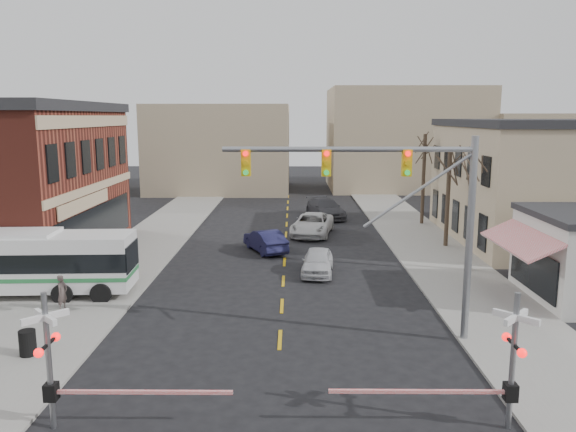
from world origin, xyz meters
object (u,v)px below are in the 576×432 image
at_px(car_c, 312,224).
at_px(pedestrian_near, 62,293).
at_px(transit_bus, 8,262).
at_px(car_b, 265,241).
at_px(trash_bin, 28,343).
at_px(rr_crossing_east, 497,363).
at_px(rr_crossing_west, 64,363).
at_px(car_a, 318,261).
at_px(car_d, 326,208).
at_px(pedestrian_far, 52,272).
at_px(traffic_signal_mast, 402,197).

height_order(car_c, pedestrian_near, pedestrian_near).
bearing_deg(transit_bus, car_b, 37.92).
bearing_deg(trash_bin, rr_crossing_east, -16.46).
bearing_deg(car_b, pedestrian_near, 29.57).
height_order(rr_crossing_west, car_a, rr_crossing_west).
relative_size(car_a, pedestrian_near, 2.57).
relative_size(rr_crossing_east, car_d, 1.00).
distance_m(car_c, pedestrian_far, 19.39).
bearing_deg(transit_bus, car_a, 15.37).
height_order(rr_crossing_west, trash_bin, rr_crossing_west).
relative_size(transit_bus, car_d, 2.15).
relative_size(traffic_signal_mast, car_d, 1.69).
xyz_separation_m(traffic_signal_mast, car_b, (-5.89, 14.70, -4.99)).
distance_m(car_a, car_d, 17.64).
relative_size(car_b, car_c, 0.77).
distance_m(rr_crossing_east, car_c, 26.57).
height_order(rr_crossing_east, car_c, rr_crossing_east).
bearing_deg(traffic_signal_mast, pedestrian_near, 168.01).
bearing_deg(rr_crossing_east, pedestrian_far, 145.32).
height_order(car_a, pedestrian_far, pedestrian_far).
distance_m(traffic_signal_mast, pedestrian_far, 17.77).
height_order(traffic_signal_mast, rr_crossing_west, traffic_signal_mast).
bearing_deg(pedestrian_near, trash_bin, -157.32).
height_order(rr_crossing_east, pedestrian_far, rr_crossing_east).
distance_m(transit_bus, traffic_signal_mast, 19.12).
xyz_separation_m(rr_crossing_west, car_b, (4.55, 21.10, -1.24)).
relative_size(rr_crossing_east, trash_bin, 5.97).
distance_m(car_c, pedestrian_near, 20.54).
relative_size(car_c, car_d, 1.02).
bearing_deg(pedestrian_far, rr_crossing_east, -99.76).
xyz_separation_m(car_a, pedestrian_near, (-11.71, -6.44, 0.22)).
xyz_separation_m(car_b, car_c, (3.24, 5.20, 0.07)).
relative_size(transit_bus, traffic_signal_mast, 1.27).
xyz_separation_m(transit_bus, traffic_signal_mast, (17.94, -5.32, 3.97)).
relative_size(traffic_signal_mast, rr_crossing_west, 1.70).
xyz_separation_m(rr_crossing_east, car_b, (-7.48, 21.00, -1.24)).
relative_size(traffic_signal_mast, pedestrian_near, 5.90).
height_order(trash_bin, car_a, car_a).
xyz_separation_m(trash_bin, car_c, (11.10, 21.67, 0.21)).
xyz_separation_m(rr_crossing_west, car_d, (9.19, 33.48, -1.15)).
bearing_deg(car_c, pedestrian_near, -114.26).
height_order(rr_crossing_west, car_c, rr_crossing_west).
xyz_separation_m(rr_crossing_west, trash_bin, (-3.30, 4.63, -1.38)).
distance_m(rr_crossing_west, trash_bin, 5.85).
xyz_separation_m(rr_crossing_east, pedestrian_near, (-16.01, 9.36, -1.04)).
xyz_separation_m(trash_bin, pedestrian_far, (-2.35, 7.71, 0.50)).
bearing_deg(rr_crossing_west, car_a, 64.06).
relative_size(rr_crossing_west, car_b, 1.27).
relative_size(trash_bin, pedestrian_near, 0.58).
relative_size(car_a, pedestrian_far, 2.14).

